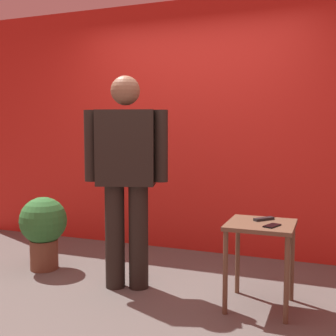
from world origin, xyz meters
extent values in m
plane|color=#59544F|center=(0.00, 0.00, 0.00)|extent=(12.00, 12.00, 0.00)
cube|color=red|center=(0.00, 1.57, 1.34)|extent=(5.71, 0.12, 2.67)
cylinder|color=black|center=(-0.24, 0.25, 0.43)|extent=(0.20, 0.20, 0.86)
cylinder|color=black|center=(-0.05, 0.31, 0.43)|extent=(0.20, 0.20, 0.86)
cube|color=black|center=(-0.15, 0.28, 1.17)|extent=(0.52, 0.36, 0.61)
cube|color=#2D4784|center=(-0.18, 0.40, 1.20)|extent=(0.13, 0.05, 0.51)
cube|color=#B2333D|center=(-0.18, 0.40, 1.18)|extent=(0.05, 0.02, 0.47)
cylinder|color=black|center=(-0.42, 0.20, 1.19)|extent=(0.14, 0.14, 0.58)
cylinder|color=black|center=(0.13, 0.36, 1.19)|extent=(0.14, 0.14, 0.58)
sphere|color=brown|center=(-0.15, 0.28, 1.63)|extent=(0.24, 0.24, 0.24)
cube|color=brown|center=(0.95, 0.28, 0.62)|extent=(0.48, 0.48, 0.03)
cylinder|color=brown|center=(0.74, 0.07, 0.30)|extent=(0.04, 0.04, 0.61)
cylinder|color=brown|center=(1.16, 0.07, 0.30)|extent=(0.04, 0.04, 0.61)
cylinder|color=brown|center=(0.74, 0.49, 0.30)|extent=(0.04, 0.04, 0.61)
cylinder|color=brown|center=(1.16, 0.49, 0.30)|extent=(0.04, 0.04, 0.61)
cube|color=black|center=(1.04, 0.19, 0.64)|extent=(0.12, 0.16, 0.01)
cube|color=black|center=(0.96, 0.38, 0.65)|extent=(0.15, 0.16, 0.02)
cylinder|color=brown|center=(-1.09, 0.42, 0.14)|extent=(0.26, 0.26, 0.28)
sphere|color=#2D7233|center=(-1.09, 0.42, 0.47)|extent=(0.44, 0.44, 0.44)
camera|label=1|loc=(1.41, -2.83, 1.33)|focal=45.47mm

